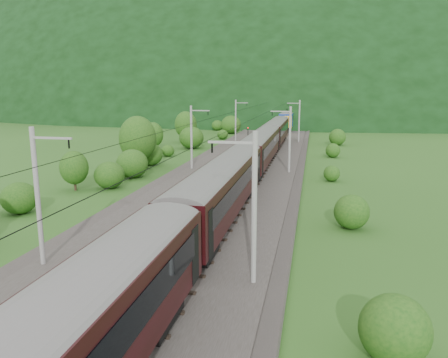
# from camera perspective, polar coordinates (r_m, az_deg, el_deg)

# --- Properties ---
(ground) EXTENTS (600.00, 600.00, 0.00)m
(ground) POSITION_cam_1_polar(r_m,az_deg,el_deg) (25.43, -10.50, -12.50)
(ground) COLOR #254C17
(ground) RESTS_ON ground
(railbed) EXTENTS (14.00, 220.00, 0.30)m
(railbed) POSITION_cam_1_polar(r_m,az_deg,el_deg) (34.23, -4.23, -5.66)
(railbed) COLOR #38332D
(railbed) RESTS_ON ground
(track_left) EXTENTS (2.40, 220.00, 0.27)m
(track_left) POSITION_cam_1_polar(r_m,az_deg,el_deg) (34.88, -8.04, -5.04)
(track_left) COLOR brown
(track_left) RESTS_ON railbed
(track_right) EXTENTS (2.40, 220.00, 0.27)m
(track_right) POSITION_cam_1_polar(r_m,az_deg,el_deg) (33.61, -0.27, -5.57)
(track_right) COLOR brown
(track_right) RESTS_ON railbed
(catenary_left) EXTENTS (2.54, 192.28, 8.00)m
(catenary_left) POSITION_cam_1_polar(r_m,az_deg,el_deg) (55.82, -4.20, 5.64)
(catenary_left) COLOR gray
(catenary_left) RESTS_ON railbed
(catenary_right) EXTENTS (2.54, 192.28, 8.00)m
(catenary_right) POSITION_cam_1_polar(r_m,az_deg,el_deg) (53.81, 8.50, 5.31)
(catenary_right) COLOR gray
(catenary_right) RESTS_ON railbed
(overhead_wires) EXTENTS (4.83, 198.00, 0.03)m
(overhead_wires) POSITION_cam_1_polar(r_m,az_deg,el_deg) (32.84, -4.41, 5.99)
(overhead_wires) COLOR black
(overhead_wires) RESTS_ON ground
(mountain_main) EXTENTS (504.00, 360.00, 244.00)m
(mountain_main) POSITION_cam_1_polar(r_m,az_deg,el_deg) (281.75, 9.92, 9.38)
(mountain_main) COLOR black
(mountain_main) RESTS_ON ground
(mountain_ridge) EXTENTS (336.00, 280.00, 132.00)m
(mountain_ridge) POSITION_cam_1_polar(r_m,az_deg,el_deg) (346.50, -10.39, 9.76)
(mountain_ridge) COLOR black
(mountain_ridge) RESTS_ON ground
(train) EXTENTS (3.10, 148.57, 5.40)m
(train) POSITION_cam_1_polar(r_m,az_deg,el_deg) (44.31, 2.90, 2.98)
(train) COLOR black
(train) RESTS_ON ground
(hazard_post_near) EXTENTS (0.14, 0.14, 1.34)m
(hazard_post_near) POSITION_cam_1_polar(r_m,az_deg,el_deg) (58.23, 2.14, 2.40)
(hazard_post_near) COLOR red
(hazard_post_near) RESTS_ON railbed
(hazard_post_far) EXTENTS (0.15, 0.15, 1.38)m
(hazard_post_far) POSITION_cam_1_polar(r_m,az_deg,el_deg) (66.18, 3.99, 3.52)
(hazard_post_far) COLOR red
(hazard_post_far) RESTS_ON railbed
(signal) EXTENTS (0.26, 0.26, 2.35)m
(signal) POSITION_cam_1_polar(r_m,az_deg,el_deg) (90.76, 3.15, 6.17)
(signal) COLOR black
(signal) RESTS_ON railbed
(vegetation_left) EXTENTS (13.38, 149.49, 6.96)m
(vegetation_left) POSITION_cam_1_polar(r_m,az_deg,el_deg) (51.02, -14.79, 2.34)
(vegetation_left) COLOR #194813
(vegetation_left) RESTS_ON ground
(vegetation_right) EXTENTS (6.36, 107.22, 2.89)m
(vegetation_right) POSITION_cam_1_polar(r_m,az_deg,el_deg) (28.98, 16.31, -7.04)
(vegetation_right) COLOR #194813
(vegetation_right) RESTS_ON ground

